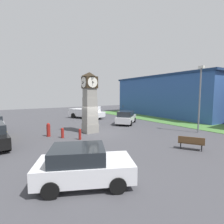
{
  "coord_description": "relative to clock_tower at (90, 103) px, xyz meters",
  "views": [
    {
      "loc": [
        14.33,
        -7.98,
        3.67
      ],
      "look_at": [
        -0.22,
        1.79,
        1.87
      ],
      "focal_mm": 28.0,
      "sensor_mm": 36.0,
      "label": 1
    }
  ],
  "objects": [
    {
      "name": "grass_verge_far",
      "position": [
        3.48,
        12.62,
        -2.82
      ],
      "size": [
        39.63,
        5.59,
        0.04
      ],
      "primitive_type": "cube",
      "color": "#477A38",
      "rests_on": "ground_plane"
    },
    {
      "name": "pedestrian_near_bench",
      "position": [
        -13.6,
        14.59,
        -1.88
      ],
      "size": [
        0.35,
        0.45,
        1.68
      ],
      "color": "#3F3F47",
      "rests_on": "ground_plane"
    },
    {
      "name": "ground_plane",
      "position": [
        0.54,
        0.52,
        -2.84
      ],
      "size": [
        66.05,
        66.05,
        0.0
      ],
      "primitive_type": "plane",
      "color": "#424247"
    },
    {
      "name": "pickup_truck",
      "position": [
        -9.07,
        3.96,
        -1.91
      ],
      "size": [
        5.94,
        4.21,
        1.85
      ],
      "color": "silver",
      "rests_on": "ground_plane"
    },
    {
      "name": "bollard_mid_row",
      "position": [
        0.61,
        -2.9,
        -2.41
      ],
      "size": [
        0.24,
        0.24,
        0.86
      ],
      "color": "maroon",
      "rests_on": "ground_plane"
    },
    {
      "name": "street_lamp_near_road",
      "position": [
        5.85,
        8.51,
        0.78
      ],
      "size": [
        0.5,
        0.24,
        6.26
      ],
      "color": "slate",
      "rests_on": "ground_plane"
    },
    {
      "name": "clock_tower",
      "position": [
        0.0,
        0.0,
        0.0
      ],
      "size": [
        1.57,
        1.59,
        5.71
      ],
      "color": "gray",
      "rests_on": "ground_plane"
    },
    {
      "name": "bollard_far_row",
      "position": [
        -0.56,
        -3.74,
        -2.24
      ],
      "size": [
        0.31,
        0.31,
        1.18
      ],
      "color": "maroon",
      "rests_on": "ground_plane"
    },
    {
      "name": "bollard_near_tower",
      "position": [
        1.94,
        -1.9,
        -2.39
      ],
      "size": [
        0.21,
        0.21,
        0.89
      ],
      "color": "maroon",
      "rests_on": "ground_plane"
    },
    {
      "name": "car_far_lot",
      "position": [
        8.53,
        -4.62,
        -2.05
      ],
      "size": [
        3.41,
        4.31,
        1.56
      ],
      "color": "silver",
      "rests_on": "ground_plane"
    },
    {
      "name": "car_silver_hatch",
      "position": [
        -1.9,
        5.9,
        -2.04
      ],
      "size": [
        4.11,
        4.45,
        1.6
      ],
      "color": "silver",
      "rests_on": "ground_plane"
    },
    {
      "name": "bench",
      "position": [
        8.46,
        3.13,
        -2.32
      ],
      "size": [
        1.64,
        1.29,
        0.9
      ],
      "color": "brown",
      "rests_on": "ground_plane"
    },
    {
      "name": "warehouse_blue_far",
      "position": [
        -4.79,
        18.73,
        0.5
      ],
      "size": [
        20.73,
        11.02,
        6.68
      ],
      "color": "#2D5193",
      "rests_on": "ground_plane"
    }
  ]
}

